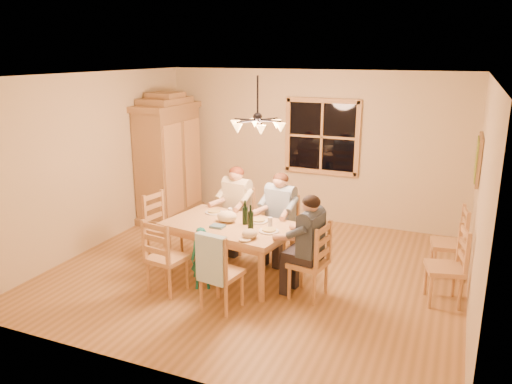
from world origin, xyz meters
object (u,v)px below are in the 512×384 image
at_px(chair_near_right, 222,285).
at_px(chair_end_right, 308,274).
at_px(chair_spare_front, 443,280).
at_px(chair_spare_back, 446,255).
at_px(adult_plaid_man, 280,206).
at_px(wine_bottle_a, 245,212).
at_px(chair_near_left, 167,269).
at_px(child, 202,258).
at_px(armoire, 169,162).
at_px(chandelier, 258,124).
at_px(chair_far_right, 279,241).
at_px(chair_far_left, 237,232).
at_px(chair_end_left, 165,239).
at_px(adult_woman, 236,199).
at_px(adult_slate_man, 309,234).
at_px(dining_table, 230,231).
at_px(wine_bottle_b, 251,217).

bearing_deg(chair_near_right, chair_end_right, 46.74).
height_order(chair_spare_front, chair_spare_back, same).
xyz_separation_m(chair_end_right, adult_plaid_man, (-0.72, 0.92, 0.54)).
xyz_separation_m(chair_near_right, chair_spare_back, (2.44, 2.02, 0.00)).
xyz_separation_m(wine_bottle_a, chair_spare_front, (2.53, 0.26, -0.62)).
distance_m(chair_near_left, adult_plaid_man, 1.86).
bearing_deg(chair_spare_front, chair_spare_back, -13.83).
bearing_deg(child, wine_bottle_a, 28.01).
bearing_deg(armoire, wine_bottle_a, -38.05).
distance_m(chandelier, armoire, 3.08).
bearing_deg(chair_end_right, chair_spare_back, -40.89).
distance_m(chair_far_right, adult_plaid_man, 0.54).
xyz_separation_m(chair_near_left, chair_spare_back, (3.28, 1.89, 0.00)).
relative_size(chair_far_left, chair_spare_front, 1.00).
height_order(chandelier, chair_end_left, chandelier).
relative_size(chair_far_right, chair_spare_front, 1.00).
bearing_deg(chair_end_left, adult_plaid_man, 117.98).
bearing_deg(adult_woman, wine_bottle_a, 130.76).
bearing_deg(chair_far_right, chair_spare_back, -161.02).
relative_size(chandelier, wine_bottle_a, 2.33).
xyz_separation_m(chair_end_left, chair_spare_back, (3.91, 0.98, 0.00)).
xyz_separation_m(armoire, chair_end_right, (3.30, -2.06, -0.75)).
bearing_deg(chair_spare_back, wine_bottle_a, 104.53).
distance_m(chandelier, chair_far_right, 1.84).
distance_m(chair_near_right, adult_slate_man, 1.23).
bearing_deg(chair_end_left, armoire, -141.84).
relative_size(armoire, chair_far_right, 2.32).
xyz_separation_m(chandelier, wine_bottle_a, (-0.08, -0.23, -1.15)).
xyz_separation_m(chair_end_left, adult_slate_man, (2.34, -0.36, 0.54)).
height_order(adult_woman, wine_bottle_a, adult_woman).
bearing_deg(chandelier, wine_bottle_a, -110.02).
bearing_deg(wine_bottle_a, dining_table, -165.18).
bearing_deg(wine_bottle_a, chair_end_right, -13.56).
distance_m(dining_table, chair_spare_front, 2.78).
bearing_deg(wine_bottle_a, wine_bottle_b, -46.89).
relative_size(chair_far_right, adult_slate_man, 1.13).
height_order(chair_near_left, chair_end_left, same).
bearing_deg(chair_spare_front, chair_far_left, 65.96).
height_order(chair_far_right, chair_near_right, same).
relative_size(wine_bottle_a, wine_bottle_b, 1.00).
xyz_separation_m(chair_far_right, adult_slate_man, (0.72, -0.92, 0.54)).
xyz_separation_m(dining_table, adult_woman, (-0.30, 0.86, 0.18)).
xyz_separation_m(dining_table, chair_end_right, (1.17, -0.18, -0.35)).
bearing_deg(adult_slate_man, chair_far_left, 63.43).
bearing_deg(adult_plaid_man, adult_woman, -0.00).
bearing_deg(chair_far_left, dining_table, 117.90).
distance_m(armoire, wine_bottle_b, 3.18).
distance_m(chair_end_left, chair_spare_back, 4.03).
bearing_deg(chair_far_right, wine_bottle_a, 79.26).
distance_m(adult_woman, child, 1.41).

